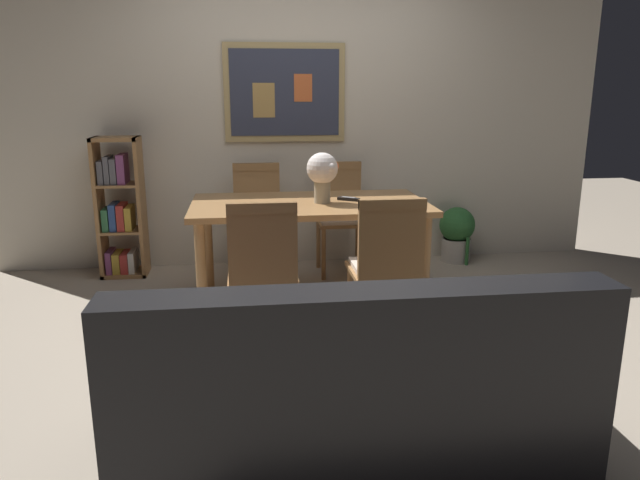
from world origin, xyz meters
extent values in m
plane|color=tan|center=(0.00, 0.00, 0.00)|extent=(12.00, 12.00, 0.00)
cube|color=beige|center=(0.00, 1.69, 1.30)|extent=(5.20, 0.10, 2.60)
cube|color=tan|center=(-0.15, 1.62, 1.47)|extent=(1.01, 0.02, 0.80)
cube|color=#33384C|center=(-0.15, 1.61, 1.47)|extent=(0.91, 0.01, 0.70)
cube|color=tan|center=(-0.33, 1.60, 1.41)|extent=(0.18, 0.00, 0.28)
cube|color=#D86633|center=(0.00, 1.60, 1.51)|extent=(0.15, 0.00, 0.22)
cube|color=#9E7042|center=(-0.07, 0.55, 0.72)|extent=(1.62, 0.89, 0.04)
cylinder|color=#9E7042|center=(-0.79, 0.19, 0.35)|extent=(0.07, 0.07, 0.70)
cylinder|color=#9E7042|center=(0.66, 0.19, 0.35)|extent=(0.07, 0.07, 0.70)
cylinder|color=#9E7042|center=(-0.79, 0.92, 0.35)|extent=(0.07, 0.07, 0.70)
cylinder|color=#9E7042|center=(0.66, 0.92, 0.35)|extent=(0.07, 0.07, 0.70)
cube|color=#9E7042|center=(0.30, -0.13, 0.44)|extent=(0.40, 0.40, 0.03)
cube|color=beige|center=(0.30, -0.13, 0.47)|extent=(0.36, 0.36, 0.03)
cylinder|color=#9E7042|center=(0.13, -0.30, 0.21)|extent=(0.04, 0.04, 0.42)
cylinder|color=#9E7042|center=(0.47, -0.30, 0.21)|extent=(0.04, 0.04, 0.42)
cylinder|color=#9E7042|center=(0.13, 0.04, 0.21)|extent=(0.04, 0.04, 0.42)
cylinder|color=#9E7042|center=(0.47, 0.04, 0.21)|extent=(0.04, 0.04, 0.42)
cube|color=#9E7042|center=(0.30, -0.31, 0.68)|extent=(0.38, 0.04, 0.46)
cube|color=#9E7042|center=(0.30, -0.31, 0.88)|extent=(0.38, 0.05, 0.06)
cube|color=#9E7042|center=(-0.41, 1.23, 0.44)|extent=(0.40, 0.40, 0.03)
cube|color=beige|center=(-0.41, 1.23, 0.47)|extent=(0.36, 0.36, 0.03)
cylinder|color=#9E7042|center=(-0.24, 1.40, 0.21)|extent=(0.04, 0.04, 0.42)
cylinder|color=#9E7042|center=(-0.58, 1.40, 0.21)|extent=(0.04, 0.04, 0.42)
cylinder|color=#9E7042|center=(-0.24, 1.06, 0.21)|extent=(0.04, 0.04, 0.42)
cylinder|color=#9E7042|center=(-0.58, 1.06, 0.21)|extent=(0.04, 0.04, 0.42)
cube|color=#9E7042|center=(-0.41, 1.41, 0.68)|extent=(0.38, 0.04, 0.46)
cube|color=#9E7042|center=(-0.41, 1.41, 0.88)|extent=(0.38, 0.05, 0.06)
cube|color=#9E7042|center=(-0.42, -0.14, 0.44)|extent=(0.40, 0.40, 0.03)
cube|color=beige|center=(-0.42, -0.14, 0.47)|extent=(0.36, 0.36, 0.03)
cylinder|color=#9E7042|center=(-0.59, -0.31, 0.21)|extent=(0.04, 0.04, 0.42)
cylinder|color=#9E7042|center=(-0.25, -0.31, 0.21)|extent=(0.04, 0.04, 0.42)
cylinder|color=#9E7042|center=(-0.59, 0.03, 0.21)|extent=(0.04, 0.04, 0.42)
cylinder|color=#9E7042|center=(-0.25, 0.03, 0.21)|extent=(0.04, 0.04, 0.42)
cube|color=#9E7042|center=(-0.42, -0.32, 0.68)|extent=(0.38, 0.04, 0.46)
cube|color=#9E7042|center=(-0.42, -0.32, 0.88)|extent=(0.38, 0.05, 0.06)
cube|color=#9E7042|center=(0.27, 1.24, 0.44)|extent=(0.40, 0.40, 0.03)
cube|color=beige|center=(0.27, 1.24, 0.47)|extent=(0.36, 0.36, 0.03)
cylinder|color=#9E7042|center=(0.44, 1.41, 0.21)|extent=(0.04, 0.04, 0.42)
cylinder|color=#9E7042|center=(0.10, 1.41, 0.21)|extent=(0.04, 0.04, 0.42)
cylinder|color=#9E7042|center=(0.44, 1.07, 0.21)|extent=(0.04, 0.04, 0.42)
cylinder|color=#9E7042|center=(0.10, 1.07, 0.21)|extent=(0.04, 0.04, 0.42)
cube|color=#9E7042|center=(0.27, 1.42, 0.68)|extent=(0.38, 0.04, 0.46)
cube|color=#9E7042|center=(0.27, 1.42, 0.88)|extent=(0.38, 0.05, 0.06)
cube|color=black|center=(-0.11, -1.27, 0.20)|extent=(1.80, 0.84, 0.40)
cube|color=black|center=(-0.11, -1.59, 0.62)|extent=(1.80, 0.20, 0.44)
cube|color=black|center=(-0.92, -1.27, 0.51)|extent=(0.18, 0.80, 0.22)
cube|color=black|center=(0.70, -1.27, 0.51)|extent=(0.18, 0.80, 0.22)
cube|color=maroon|center=(-0.56, -1.45, 0.56)|extent=(0.32, 0.16, 0.33)
cube|color=#334C72|center=(-0.11, -1.45, 0.56)|extent=(0.32, 0.16, 0.33)
cube|color=#B78C33|center=(0.34, -1.45, 0.56)|extent=(0.32, 0.16, 0.33)
cube|color=#9E7042|center=(-1.67, 1.42, 0.57)|extent=(0.03, 0.28, 1.13)
cube|color=#9E7042|center=(-1.34, 1.42, 0.57)|extent=(0.03, 0.28, 1.13)
cube|color=#9E7042|center=(-1.51, 1.42, 0.01)|extent=(0.36, 0.28, 0.03)
cube|color=#9E7042|center=(-1.51, 1.42, 1.12)|extent=(0.36, 0.28, 0.03)
cube|color=#9E7042|center=(-1.51, 1.42, 0.38)|extent=(0.30, 0.28, 0.02)
cube|color=#9E7042|center=(-1.51, 1.42, 0.76)|extent=(0.30, 0.28, 0.02)
cube|color=#7F3F72|center=(-1.62, 1.42, 0.12)|extent=(0.05, 0.22, 0.18)
cube|color=gold|center=(-1.57, 1.42, 0.11)|extent=(0.06, 0.22, 0.16)
cube|color=#B2332D|center=(-1.50, 1.42, 0.11)|extent=(0.06, 0.22, 0.16)
cube|color=beige|center=(-1.45, 1.42, 0.12)|extent=(0.05, 0.22, 0.17)
cube|color=#337247|center=(-1.62, 1.42, 0.48)|extent=(0.05, 0.22, 0.18)
cube|color=#2D4C8C|center=(-1.56, 1.42, 0.50)|extent=(0.05, 0.22, 0.22)
cube|color=#B2332D|center=(-1.50, 1.42, 0.49)|extent=(0.06, 0.22, 0.21)
cube|color=gold|center=(-1.44, 1.42, 0.48)|extent=(0.05, 0.22, 0.19)
cube|color=#595960|center=(-1.62, 1.42, 0.86)|extent=(0.04, 0.22, 0.19)
cube|color=#595960|center=(-1.58, 1.42, 0.88)|extent=(0.04, 0.22, 0.22)
cube|color=#595960|center=(-1.53, 1.42, 0.87)|extent=(0.05, 0.22, 0.20)
cube|color=#7F3F72|center=(-1.47, 1.42, 0.88)|extent=(0.06, 0.22, 0.23)
cylinder|color=#B2ADA3|center=(1.35, 1.46, 0.10)|extent=(0.25, 0.25, 0.21)
cylinder|color=#332319|center=(1.35, 1.46, 0.20)|extent=(0.23, 0.23, 0.02)
sphere|color=#2D6B33|center=(1.35, 1.46, 0.33)|extent=(0.31, 0.31, 0.31)
cylinder|color=#2D6B33|center=(1.40, 1.32, 0.10)|extent=(0.03, 0.03, 0.29)
cylinder|color=#2D6B33|center=(1.47, 1.54, 0.09)|extent=(0.03, 0.03, 0.31)
cylinder|color=tan|center=(0.02, 0.52, 0.82)|extent=(0.11, 0.11, 0.16)
sphere|color=silver|center=(0.02, 0.52, 0.98)|extent=(0.21, 0.21, 0.21)
sphere|color=#D86633|center=(-0.02, 0.59, 1.00)|extent=(0.08, 0.08, 0.08)
sphere|color=silver|center=(0.07, 0.45, 0.99)|extent=(0.07, 0.07, 0.07)
sphere|color=#D86633|center=(0.10, 0.54, 0.99)|extent=(0.07, 0.07, 0.07)
cube|color=black|center=(0.21, 0.58, 0.75)|extent=(0.16, 0.12, 0.02)
cube|color=gray|center=(0.21, 0.58, 0.76)|extent=(0.10, 0.08, 0.00)
camera|label=1|loc=(-0.50, -3.44, 1.50)|focal=33.13mm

